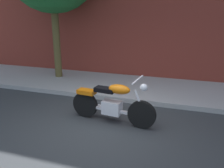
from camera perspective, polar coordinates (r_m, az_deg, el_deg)
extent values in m
plane|color=#303335|center=(5.40, -2.60, -10.84)|extent=(60.00, 60.00, 0.00)
cube|color=#9F9F9F|center=(8.03, 4.95, -0.77)|extent=(19.70, 2.58, 0.14)
cylinder|color=black|center=(5.35, 7.20, -7.38)|extent=(0.66, 0.17, 0.65)
cylinder|color=black|center=(5.90, -6.50, -4.95)|extent=(0.66, 0.17, 0.65)
cube|color=silver|center=(5.57, 0.00, -5.68)|extent=(0.47, 0.33, 0.32)
cube|color=silver|center=(5.59, 0.00, -6.34)|extent=(1.32, 0.22, 0.06)
ellipsoid|color=#D1660C|center=(5.33, 1.76, -1.28)|extent=(0.55, 0.32, 0.22)
cube|color=black|center=(5.49, -1.71, -1.39)|extent=(0.50, 0.29, 0.10)
cube|color=#D1660C|center=(5.76, -6.19, -1.85)|extent=(0.46, 0.29, 0.10)
cylinder|color=silver|center=(5.26, 6.69, -4.50)|extent=(0.27, 0.08, 0.58)
cylinder|color=silver|center=(5.11, 6.26, 1.07)|extent=(0.11, 0.70, 0.04)
sphere|color=silver|center=(5.11, 7.69, -0.84)|extent=(0.17, 0.17, 0.17)
cylinder|color=silver|center=(5.84, -1.59, -5.63)|extent=(0.81, 0.18, 0.09)
cylinder|color=brown|center=(9.04, -13.32, 10.79)|extent=(0.26, 0.26, 3.20)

